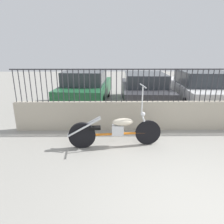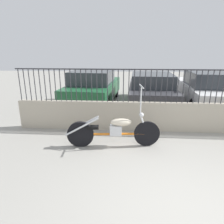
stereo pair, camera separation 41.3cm
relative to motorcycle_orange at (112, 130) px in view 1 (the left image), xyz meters
name	(u,v)px [view 1 (the left image)]	position (x,y,z in m)	size (l,w,h in m)	color
ground_plane	(204,210)	(1.33, -2.08, -0.41)	(40.00, 40.00, 0.00)	gray
low_wall	(157,116)	(1.33, 1.08, 0.01)	(8.17, 0.18, 0.84)	#B2A893
fence_railing	(159,81)	(1.33, 1.08, 1.01)	(8.17, 0.04, 0.93)	#2D2D33
motorcycle_orange	(112,130)	(0.00, 0.00, 0.00)	(2.26, 0.52, 1.49)	black
car_green	(86,87)	(-1.05, 4.18, 0.30)	(2.14, 4.26, 1.43)	black
car_dark_grey	(144,89)	(1.42, 3.94, 0.27)	(1.98, 4.20, 1.34)	black
car_white	(199,88)	(3.67, 3.74, 0.32)	(2.18, 4.58, 1.46)	black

